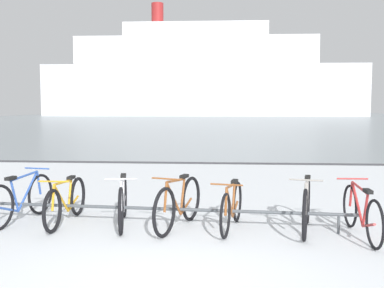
# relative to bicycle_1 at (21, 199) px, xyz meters

# --- Properties ---
(ground) EXTENTS (80.00, 132.00, 0.08)m
(ground) POSITION_rel_bicycle_1_xyz_m (2.61, 51.45, -0.41)
(ground) COLOR silver
(bike_rack) EXTENTS (6.21, 0.48, 0.31)m
(bike_rack) POSITION_rel_bicycle_1_xyz_m (2.09, -0.13, -0.09)
(bike_rack) COLOR #4C5156
(bike_rack) RESTS_ON ground
(bicycle_1) EXTENTS (0.50, 1.73, 0.81)m
(bicycle_1) POSITION_rel_bicycle_1_xyz_m (0.00, 0.00, 0.00)
(bicycle_1) COLOR black
(bicycle_1) RESTS_ON ground
(bicycle_2) EXTENTS (0.46, 1.73, 0.76)m
(bicycle_2) POSITION_rel_bicycle_1_xyz_m (0.75, -0.05, -0.02)
(bicycle_2) COLOR black
(bicycle_2) RESTS_ON ground
(bicycle_3) EXTENTS (0.48, 1.73, 0.81)m
(bicycle_3) POSITION_rel_bicycle_1_xyz_m (1.66, -0.07, -0.00)
(bicycle_3) COLOR black
(bicycle_3) RESTS_ON ground
(bicycle_4) EXTENTS (0.64, 1.65, 0.83)m
(bicycle_4) POSITION_rel_bicycle_1_xyz_m (2.54, -0.21, 0.01)
(bicycle_4) COLOR black
(bicycle_4) RESTS_ON ground
(bicycle_5) EXTENTS (0.49, 1.57, 0.76)m
(bicycle_5) POSITION_rel_bicycle_1_xyz_m (3.34, -0.21, -0.02)
(bicycle_5) COLOR black
(bicycle_5) RESTS_ON ground
(bicycle_6) EXTENTS (0.52, 1.66, 0.84)m
(bicycle_6) POSITION_rel_bicycle_1_xyz_m (4.43, -0.24, 0.01)
(bicycle_6) COLOR black
(bicycle_6) RESTS_ON ground
(bicycle_7) EXTENTS (0.46, 1.71, 0.77)m
(bicycle_7) POSITION_rel_bicycle_1_xyz_m (5.15, -0.47, -0.01)
(bicycle_7) COLOR black
(bicycle_7) RESTS_ON ground
(ferry_ship) EXTENTS (59.52, 13.77, 21.47)m
(ferry_ship) POSITION_rel_bicycle_1_xyz_m (-1.26, 80.04, 6.83)
(ferry_ship) COLOR silver
(ferry_ship) RESTS_ON ground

